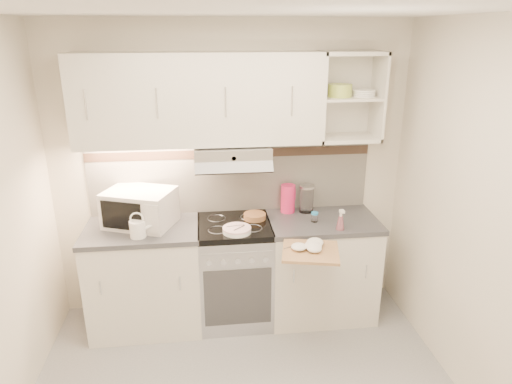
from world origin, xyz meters
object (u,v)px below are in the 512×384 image
at_px(electric_range, 235,271).
at_px(microwave, 140,208).
at_px(cutting_board, 311,252).
at_px(glass_jar, 306,199).
at_px(pink_pitcher, 288,198).
at_px(watering_can, 139,228).
at_px(spray_bottle, 341,221).
at_px(plate_stack, 237,230).

height_order(electric_range, microwave, microwave).
bearing_deg(cutting_board, microwave, 168.11).
bearing_deg(glass_jar, cutting_board, -100.06).
relative_size(microwave, pink_pitcher, 2.54).
xyz_separation_m(watering_can, spray_bottle, (1.58, -0.05, -0.00)).
bearing_deg(cutting_board, glass_jar, 92.78).
relative_size(watering_can, plate_stack, 1.07).
height_order(microwave, cutting_board, microwave).
bearing_deg(pink_pitcher, electric_range, 180.00).
bearing_deg(glass_jar, watering_can, -165.69).
bearing_deg(pink_pitcher, glass_jar, -28.80).
xyz_separation_m(watering_can, pink_pitcher, (1.23, 0.37, 0.05)).
height_order(pink_pitcher, glass_jar, pink_pitcher).
bearing_deg(pink_pitcher, spray_bottle, -72.93).
bearing_deg(microwave, pink_pitcher, 27.32).
height_order(electric_range, glass_jar, glass_jar).
xyz_separation_m(plate_stack, cutting_board, (0.51, -0.34, -0.05)).
bearing_deg(watering_can, pink_pitcher, 19.34).
bearing_deg(electric_range, spray_bottle, -14.81).
xyz_separation_m(plate_stack, glass_jar, (0.64, 0.36, 0.10)).
bearing_deg(spray_bottle, watering_can, 178.21).
relative_size(pink_pitcher, spray_bottle, 1.35).
distance_m(pink_pitcher, cutting_board, 0.74).
bearing_deg(watering_can, plate_stack, 1.90).
distance_m(microwave, plate_stack, 0.81).
distance_m(microwave, cutting_board, 1.42).
xyz_separation_m(electric_range, plate_stack, (0.01, -0.18, 0.47)).
xyz_separation_m(glass_jar, cutting_board, (-0.12, -0.70, -0.15)).
xyz_separation_m(plate_stack, spray_bottle, (0.82, -0.04, 0.05)).
distance_m(watering_can, spray_bottle, 1.58).
relative_size(electric_range, watering_can, 3.75).
relative_size(glass_jar, cutting_board, 0.59).
relative_size(plate_stack, glass_jar, 0.93).
relative_size(plate_stack, pink_pitcher, 0.91).
bearing_deg(microwave, glass_jar, 25.90).
bearing_deg(electric_range, watering_can, -166.96).
relative_size(electric_range, glass_jar, 3.73).
distance_m(microwave, pink_pitcher, 1.25).
distance_m(watering_can, cutting_board, 1.32).
height_order(plate_stack, pink_pitcher, pink_pitcher).
distance_m(electric_range, microwave, 0.97).
relative_size(electric_range, spray_bottle, 4.93).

